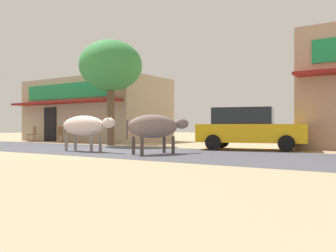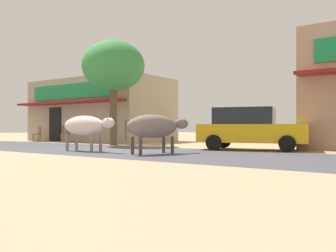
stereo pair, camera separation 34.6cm
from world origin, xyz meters
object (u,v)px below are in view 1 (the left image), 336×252
object	(u,v)px
cow_far_dark	(155,127)
cafe_chair_by_doorway	(32,133)
parked_hatchback_car	(249,128)
cafe_chair_near_tree	(61,134)
cow_near_brown	(84,126)
roadside_tree	(111,66)

from	to	relation	value
cow_far_dark	cafe_chair_by_doorway	xyz separation A→B (m)	(-11.80, 3.95, -0.39)
parked_hatchback_car	cafe_chair_near_tree	world-z (taller)	parked_hatchback_car
parked_hatchback_car	cafe_chair_by_doorway	world-z (taller)	parked_hatchback_car
cow_far_dark	cafe_chair_near_tree	distance (m)	10.32
cafe_chair_near_tree	cafe_chair_by_doorway	bearing A→B (deg)	-176.06
cow_near_brown	cafe_chair_near_tree	distance (m)	8.02
cafe_chair_by_doorway	cow_near_brown	bearing A→B (deg)	-25.95
cow_near_brown	cow_far_dark	world-z (taller)	cow_near_brown
roadside_tree	parked_hatchback_car	bearing A→B (deg)	3.57
cow_near_brown	cafe_chair_by_doorway	distance (m)	9.97
parked_hatchback_car	cafe_chair_near_tree	bearing A→B (deg)	178.86
cow_near_brown	cafe_chair_near_tree	size ratio (longest dim) A/B	2.81
parked_hatchback_car	roadside_tree	bearing A→B (deg)	-176.43
roadside_tree	parked_hatchback_car	size ratio (longest dim) A/B	1.17
cow_near_brown	cow_far_dark	distance (m)	2.88
parked_hatchback_car	cafe_chair_by_doorway	size ratio (longest dim) A/B	4.76
parked_hatchback_car	cafe_chair_near_tree	xyz separation A→B (m)	(-11.22, 0.22, -0.33)
roadside_tree	cafe_chair_by_doorway	world-z (taller)	roadside_tree
parked_hatchback_car	cafe_chair_by_doorway	xyz separation A→B (m)	(-13.57, 0.06, -0.33)
roadside_tree	parked_hatchback_car	xyz separation A→B (m)	(6.86, 0.43, -3.01)
parked_hatchback_car	cow_near_brown	xyz separation A→B (m)	(-4.61, -4.30, 0.09)
parked_hatchback_car	cafe_chair_by_doorway	distance (m)	13.57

